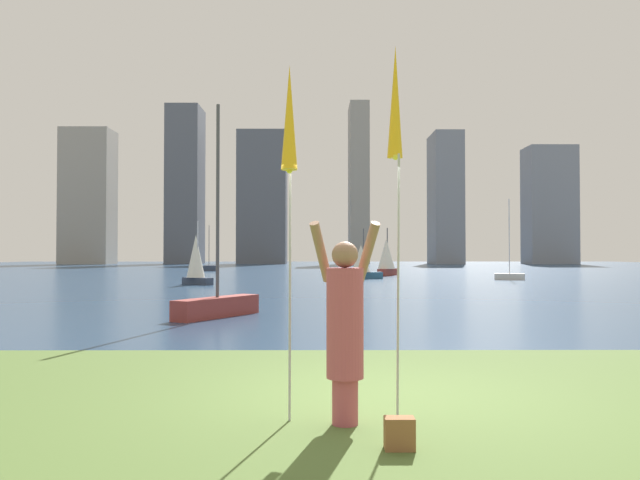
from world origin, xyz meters
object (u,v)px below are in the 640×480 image
(sailboat_7, at_px, (387,257))
(bag, at_px, (399,433))
(sailboat_3, at_px, (509,275))
(kite_flag_left, at_px, (289,126))
(sailboat_0, at_px, (362,262))
(sailboat_4, at_px, (196,260))
(sailboat_5, at_px, (209,268))
(person, at_px, (345,324))
(sailboat_2, at_px, (217,302))
(kite_flag_right, at_px, (395,111))

(sailboat_7, bearing_deg, bag, -96.31)
(sailboat_3, distance_m, sailboat_7, 10.24)
(kite_flag_left, xyz_separation_m, sailboat_0, (3.16, 33.81, -1.79))
(sailboat_4, bearing_deg, sailboat_0, 37.44)
(bag, xyz_separation_m, sailboat_4, (-7.08, 27.51, 1.19))
(sailboat_3, bearing_deg, sailboat_5, 138.39)
(person, bearing_deg, sailboat_5, 98.24)
(sailboat_2, height_order, sailboat_7, sailboat_2)
(person, bearing_deg, sailboat_3, 67.08)
(kite_flag_left, distance_m, kite_flag_right, 1.16)
(bag, height_order, sailboat_3, sailboat_3)
(kite_flag_right, height_order, bag, kite_flag_right)
(person, bearing_deg, sailboat_2, 102.77)
(person, bearing_deg, bag, -64.62)
(kite_flag_right, distance_m, sailboat_5, 52.94)
(kite_flag_left, relative_size, sailboat_5, 0.82)
(person, relative_size, sailboat_2, 0.35)
(sailboat_5, bearing_deg, kite_flag_right, -78.06)
(kite_flag_left, xyz_separation_m, sailboat_2, (-2.31, 10.02, -2.50))
(bag, relative_size, sailboat_7, 0.08)
(sailboat_4, distance_m, sailboat_5, 25.66)
(bag, height_order, sailboat_7, sailboat_7)
(person, height_order, sailboat_0, sailboat_0)
(person, distance_m, sailboat_7, 40.33)
(kite_flag_left, bearing_deg, sailboat_4, 102.91)
(sailboat_5, height_order, sailboat_7, sailboat_5)
(sailboat_2, bearing_deg, kite_flag_left, -77.04)
(person, relative_size, kite_flag_left, 0.56)
(kite_flag_right, xyz_separation_m, sailboat_3, (11.19, 32.07, -2.84))
(sailboat_0, distance_m, sailboat_4, 11.68)
(kite_flag_right, height_order, sailboat_2, sailboat_2)
(sailboat_5, bearing_deg, sailboat_0, -54.53)
(kite_flag_right, bearing_deg, bag, -95.92)
(kite_flag_left, relative_size, sailboat_3, 0.69)
(sailboat_0, xyz_separation_m, sailboat_7, (2.31, 6.19, 0.30))
(kite_flag_right, distance_m, sailboat_4, 27.38)
(sailboat_2, bearing_deg, bag, -73.21)
(kite_flag_right, distance_m, sailboat_2, 10.61)
(sailboat_2, xyz_separation_m, sailboat_3, (14.58, 22.40, -0.10))
(sailboat_0, distance_m, sailboat_2, 24.42)
(person, xyz_separation_m, sailboat_5, (-10.40, 52.10, -0.67))
(kite_flag_left, bearing_deg, sailboat_2, 102.96)
(person, bearing_deg, sailboat_0, 82.54)
(person, relative_size, bag, 7.31)
(sailboat_5, bearing_deg, kite_flag_left, -79.28)
(sailboat_5, xyz_separation_m, sailboat_7, (15.33, -12.08, 1.10))
(kite_flag_left, height_order, sailboat_3, sailboat_3)
(person, xyz_separation_m, sailboat_4, (-6.66, 26.74, 0.36))
(sailboat_2, bearing_deg, sailboat_0, 77.07)
(kite_flag_right, relative_size, sailboat_2, 0.69)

